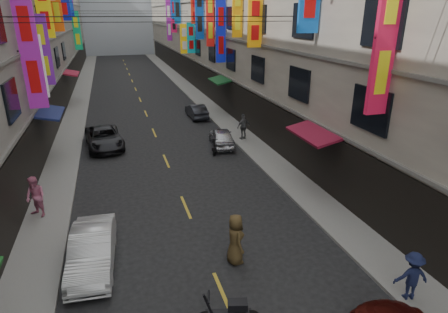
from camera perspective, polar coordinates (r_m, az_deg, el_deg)
sidewalk_left at (r=40.10m, az=-21.30°, el=7.63°), size 2.00×90.00×0.12m
sidewalk_right at (r=40.90m, az=-4.19°, el=9.24°), size 2.00×90.00×0.12m
building_row_right at (r=41.79m, az=4.14°, el=22.49°), size 10.14×90.00×19.00m
haze_block at (r=89.18m, az=-16.24°, el=21.92°), size 18.00×8.00×22.00m
shop_signage at (r=32.12m, az=-12.89°, el=21.96°), size 14.00×55.00×11.43m
street_awnings at (r=23.75m, az=-12.95°, el=7.45°), size 13.99×35.20×0.41m
overhead_cables at (r=27.24m, az=-11.90°, el=21.53°), size 14.00×38.04×1.24m
lane_markings at (r=37.15m, az=-12.27°, el=7.53°), size 0.12×80.20×0.01m
scooter_far_right at (r=23.96m, az=-1.40°, el=1.72°), size 0.79×1.74×1.14m
car_left_mid at (r=14.13m, az=-19.44°, el=-13.28°), size 1.67×4.11×1.33m
car_left_far at (r=25.94m, az=-17.81°, el=2.72°), size 2.70×4.95×1.32m
car_right_mid at (r=25.01m, az=-0.37°, el=2.99°), size 1.99×3.82×1.24m
car_right_far at (r=32.07m, az=-4.23°, el=6.93°), size 1.37×3.62×1.18m
pedestrian_lfar at (r=17.90m, az=-26.78°, el=-5.53°), size 1.07×1.05×1.83m
pedestrian_rnear at (r=13.15m, az=26.71°, el=-15.94°), size 1.13×0.77×1.60m
pedestrian_rfar at (r=26.00m, az=2.98°, el=4.57°), size 1.19×0.91×1.79m
pedestrian_crossing at (r=13.43m, az=1.74°, el=-12.46°), size 0.68×0.96×1.88m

